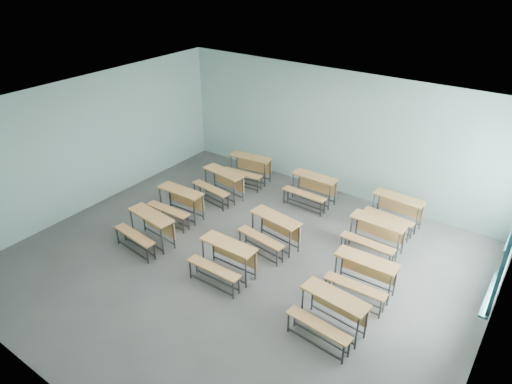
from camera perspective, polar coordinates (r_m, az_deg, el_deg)
room at (r=8.61m, az=-1.40°, el=-0.59°), size 9.04×8.04×3.24m
desk_unit_r0c0 at (r=10.08m, az=-13.37°, el=-4.09°), size 1.23×0.89×0.72m
desk_unit_r0c1 at (r=8.93m, az=-3.86°, el=-7.99°), size 1.16×0.78×0.72m
desk_unit_r0c2 at (r=7.87m, az=9.33°, el=-14.35°), size 1.21×0.87×0.72m
desk_unit_r1c0 at (r=10.88m, az=-9.70°, el=-1.06°), size 1.17×0.80×0.72m
desk_unit_r1c1 at (r=9.72m, az=2.03°, el=-4.53°), size 1.24×0.92×0.72m
desk_unit_r1c2 at (r=8.74m, az=13.27°, el=-9.77°), size 1.17×0.80×0.72m
desk_unit_r2c0 at (r=11.64m, az=-4.41°, el=1.38°), size 1.24×0.91×0.72m
desk_unit_r2c2 at (r=9.91m, az=14.69°, el=-4.87°), size 1.17×0.80×0.72m
desk_unit_r3c0 at (r=12.42m, az=-0.94°, el=3.30°), size 1.23×0.90×0.72m
desk_unit_r3c1 at (r=11.46m, az=7.00°, el=0.76°), size 1.17×0.80×0.72m
desk_unit_r3c2 at (r=10.92m, az=17.08°, el=-1.90°), size 1.20×0.85×0.72m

